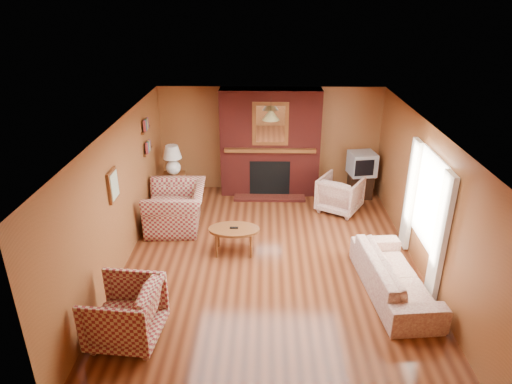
{
  "coord_description": "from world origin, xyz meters",
  "views": [
    {
      "loc": [
        -0.11,
        -6.76,
        4.33
      ],
      "look_at": [
        -0.26,
        0.6,
        1.06
      ],
      "focal_mm": 32.0,
      "sensor_mm": 36.0,
      "label": 1
    }
  ],
  "objects_px": {
    "plaid_loveseat": "(176,207)",
    "tv_stand": "(360,185)",
    "coffee_table": "(234,231)",
    "fireplace": "(270,144)",
    "plaid_armchair": "(125,313)",
    "floral_armchair": "(340,194)",
    "crt_tv": "(362,164)",
    "floral_sofa": "(395,276)",
    "table_lamp": "(173,159)",
    "side_table": "(175,188)"
  },
  "relations": [
    {
      "from": "plaid_loveseat",
      "to": "crt_tv",
      "type": "distance_m",
      "value": 4.21
    },
    {
      "from": "fireplace",
      "to": "plaid_armchair",
      "type": "bearing_deg",
      "value": -111.59
    },
    {
      "from": "fireplace",
      "to": "table_lamp",
      "type": "height_order",
      "value": "fireplace"
    },
    {
      "from": "coffee_table",
      "to": "plaid_loveseat",
      "type": "bearing_deg",
      "value": 141.52
    },
    {
      "from": "table_lamp",
      "to": "tv_stand",
      "type": "xyz_separation_m",
      "value": [
        4.15,
        0.35,
        -0.74
      ]
    },
    {
      "from": "fireplace",
      "to": "tv_stand",
      "type": "xyz_separation_m",
      "value": [
        2.05,
        -0.18,
        -0.91
      ]
    },
    {
      "from": "plaid_armchair",
      "to": "table_lamp",
      "type": "bearing_deg",
      "value": -172.71
    },
    {
      "from": "coffee_table",
      "to": "fireplace",
      "type": "bearing_deg",
      "value": 76.44
    },
    {
      "from": "fireplace",
      "to": "crt_tv",
      "type": "xyz_separation_m",
      "value": [
        2.05,
        -0.19,
        -0.39
      ]
    },
    {
      "from": "tv_stand",
      "to": "crt_tv",
      "type": "bearing_deg",
      "value": -92.95
    },
    {
      "from": "floral_sofa",
      "to": "crt_tv",
      "type": "relative_size",
      "value": 3.32
    },
    {
      "from": "plaid_loveseat",
      "to": "side_table",
      "type": "distance_m",
      "value": 1.22
    },
    {
      "from": "fireplace",
      "to": "crt_tv",
      "type": "distance_m",
      "value": 2.1
    },
    {
      "from": "floral_sofa",
      "to": "floral_armchair",
      "type": "relative_size",
      "value": 2.5
    },
    {
      "from": "table_lamp",
      "to": "tv_stand",
      "type": "bearing_deg",
      "value": 4.82
    },
    {
      "from": "plaid_armchair",
      "to": "floral_sofa",
      "type": "distance_m",
      "value": 4.01
    },
    {
      "from": "floral_armchair",
      "to": "table_lamp",
      "type": "height_order",
      "value": "table_lamp"
    },
    {
      "from": "table_lamp",
      "to": "tv_stand",
      "type": "relative_size",
      "value": 1.22
    },
    {
      "from": "coffee_table",
      "to": "floral_sofa",
      "type": "bearing_deg",
      "value": -24.2
    },
    {
      "from": "plaid_loveseat",
      "to": "floral_armchair",
      "type": "height_order",
      "value": "plaid_loveseat"
    },
    {
      "from": "plaid_loveseat",
      "to": "floral_sofa",
      "type": "distance_m",
      "value": 4.3
    },
    {
      "from": "plaid_loveseat",
      "to": "tv_stand",
      "type": "xyz_separation_m",
      "value": [
        3.9,
        1.54,
        -0.15
      ]
    },
    {
      "from": "fireplace",
      "to": "plaid_loveseat",
      "type": "bearing_deg",
      "value": -137.07
    },
    {
      "from": "fireplace",
      "to": "side_table",
      "type": "height_order",
      "value": "fireplace"
    },
    {
      "from": "floral_sofa",
      "to": "floral_armchair",
      "type": "height_order",
      "value": "floral_armchair"
    },
    {
      "from": "fireplace",
      "to": "floral_armchair",
      "type": "xyz_separation_m",
      "value": [
        1.49,
        -0.93,
        -0.8
      ]
    },
    {
      "from": "fireplace",
      "to": "side_table",
      "type": "distance_m",
      "value": 2.33
    },
    {
      "from": "crt_tv",
      "to": "plaid_loveseat",
      "type": "bearing_deg",
      "value": -158.57
    },
    {
      "from": "plaid_armchair",
      "to": "floral_armchair",
      "type": "bearing_deg",
      "value": 144.68
    },
    {
      "from": "floral_armchair",
      "to": "tv_stand",
      "type": "height_order",
      "value": "floral_armchair"
    },
    {
      "from": "plaid_loveseat",
      "to": "tv_stand",
      "type": "distance_m",
      "value": 4.19
    },
    {
      "from": "fireplace",
      "to": "tv_stand",
      "type": "height_order",
      "value": "fireplace"
    },
    {
      "from": "fireplace",
      "to": "floral_armchair",
      "type": "bearing_deg",
      "value": -31.92
    },
    {
      "from": "crt_tv",
      "to": "floral_sofa",
      "type": "bearing_deg",
      "value": -92.37
    },
    {
      "from": "coffee_table",
      "to": "table_lamp",
      "type": "relative_size",
      "value": 1.37
    },
    {
      "from": "side_table",
      "to": "table_lamp",
      "type": "xyz_separation_m",
      "value": [
        -0.0,
        0.0,
        0.69
      ]
    },
    {
      "from": "coffee_table",
      "to": "tv_stand",
      "type": "bearing_deg",
      "value": 42.76
    },
    {
      "from": "fireplace",
      "to": "tv_stand",
      "type": "bearing_deg",
      "value": -5.15
    },
    {
      "from": "side_table",
      "to": "tv_stand",
      "type": "relative_size",
      "value": 1.18
    },
    {
      "from": "floral_armchair",
      "to": "fireplace",
      "type": "bearing_deg",
      "value": -1.19
    },
    {
      "from": "coffee_table",
      "to": "table_lamp",
      "type": "distance_m",
      "value": 2.65
    },
    {
      "from": "floral_armchair",
      "to": "side_table",
      "type": "xyz_separation_m",
      "value": [
        -3.59,
        0.39,
        -0.06
      ]
    },
    {
      "from": "floral_sofa",
      "to": "side_table",
      "type": "distance_m",
      "value": 5.18
    },
    {
      "from": "plaid_armchair",
      "to": "tv_stand",
      "type": "bearing_deg",
      "value": 145.19
    },
    {
      "from": "side_table",
      "to": "crt_tv",
      "type": "xyz_separation_m",
      "value": [
        4.15,
        0.34,
        0.47
      ]
    },
    {
      "from": "fireplace",
      "to": "plaid_loveseat",
      "type": "distance_m",
      "value": 2.64
    },
    {
      "from": "fireplace",
      "to": "coffee_table",
      "type": "relative_size",
      "value": 2.66
    },
    {
      "from": "tv_stand",
      "to": "plaid_armchair",
      "type": "bearing_deg",
      "value": -133.09
    },
    {
      "from": "side_table",
      "to": "floral_sofa",
      "type": "bearing_deg",
      "value": -39.41
    },
    {
      "from": "tv_stand",
      "to": "floral_sofa",
      "type": "bearing_deg",
      "value": -95.31
    }
  ]
}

